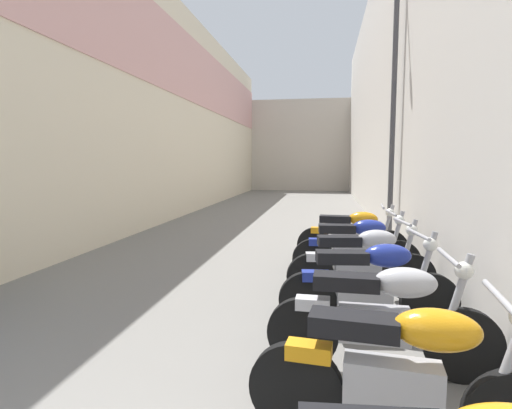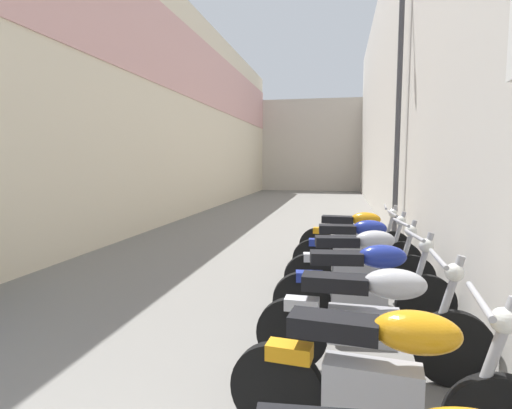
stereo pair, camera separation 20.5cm
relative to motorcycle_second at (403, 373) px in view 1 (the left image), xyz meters
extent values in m
plane|color=slate|center=(-2.01, 8.00, -0.50)|extent=(40.95, 40.95, 0.00)
cube|color=beige|center=(-5.16, 10.00, 2.84)|extent=(0.40, 24.95, 6.69)
cube|color=#DBA39E|center=(-4.95, 10.00, 4.32)|extent=(0.04, 24.95, 2.14)
cube|color=beige|center=(1.14, 10.00, 3.27)|extent=(0.40, 24.95, 7.55)
cube|color=beige|center=(-2.01, 23.48, 2.24)|extent=(8.90, 2.00, 5.47)
cylinder|color=black|center=(-0.63, 0.07, -0.20)|extent=(0.61, 0.14, 0.60)
cube|color=#9E9EA3|center=(-0.06, 0.01, -0.08)|extent=(0.58, 0.26, 0.28)
ellipsoid|color=orange|center=(0.17, -0.02, 0.28)|extent=(0.51, 0.31, 0.24)
cube|color=black|center=(-0.29, 0.03, 0.26)|extent=(0.54, 0.27, 0.12)
cylinder|color=#9E9EA3|center=(0.54, -0.06, 0.15)|extent=(0.25, 0.09, 0.77)
cylinder|color=#9E9EA3|center=(0.47, -0.05, 0.50)|extent=(0.10, 0.58, 0.04)
cube|color=orange|center=(-0.55, 0.06, 0.06)|extent=(0.29, 0.17, 0.10)
cylinder|color=black|center=(0.61, 0.89, -0.20)|extent=(0.60, 0.10, 0.60)
cylinder|color=black|center=(-0.63, 0.93, -0.20)|extent=(0.60, 0.10, 0.60)
cube|color=#9E9EA3|center=(-0.06, 0.92, -0.08)|extent=(0.57, 0.22, 0.28)
ellipsoid|color=#B7B7BC|center=(0.17, 0.91, 0.28)|extent=(0.49, 0.27, 0.24)
cube|color=black|center=(-0.29, 0.92, 0.26)|extent=(0.53, 0.24, 0.12)
cylinder|color=#9E9EA3|center=(0.54, 0.90, 0.15)|extent=(0.25, 0.07, 0.77)
cylinder|color=#9E9EA3|center=(0.47, 0.90, 0.50)|extent=(0.05, 0.58, 0.04)
sphere|color=silver|center=(0.59, 0.90, 0.40)|extent=(0.14, 0.14, 0.14)
cube|color=#B7B7BC|center=(-0.55, 0.93, 0.06)|extent=(0.28, 0.15, 0.10)
cylinder|color=black|center=(0.61, 1.91, -0.20)|extent=(0.61, 0.15, 0.60)
cylinder|color=black|center=(-0.63, 1.76, -0.20)|extent=(0.61, 0.15, 0.60)
cube|color=#9E9EA3|center=(-0.06, 1.83, -0.08)|extent=(0.58, 0.27, 0.28)
ellipsoid|color=navy|center=(0.17, 1.86, 0.28)|extent=(0.51, 0.32, 0.24)
cube|color=black|center=(-0.29, 1.80, 0.26)|extent=(0.54, 0.28, 0.12)
cylinder|color=#9E9EA3|center=(0.54, 1.90, 0.15)|extent=(0.25, 0.09, 0.77)
cylinder|color=#9E9EA3|center=(0.47, 1.89, 0.50)|extent=(0.11, 0.58, 0.04)
sphere|color=silver|center=(0.59, 1.91, 0.40)|extent=(0.14, 0.14, 0.14)
cube|color=navy|center=(-0.55, 1.77, 0.06)|extent=(0.30, 0.17, 0.10)
cylinder|color=black|center=(0.61, 2.80, -0.20)|extent=(0.61, 0.17, 0.60)
cylinder|color=black|center=(-0.63, 2.62, -0.20)|extent=(0.61, 0.17, 0.60)
cube|color=#9E9EA3|center=(-0.06, 2.70, -0.08)|extent=(0.58, 0.28, 0.28)
ellipsoid|color=#B7B7BC|center=(0.17, 2.74, 0.28)|extent=(0.51, 0.33, 0.24)
cube|color=black|center=(-0.29, 2.67, 0.26)|extent=(0.55, 0.30, 0.12)
cylinder|color=#9E9EA3|center=(0.54, 2.79, 0.15)|extent=(0.25, 0.10, 0.77)
cylinder|color=#9E9EA3|center=(0.47, 2.78, 0.50)|extent=(0.12, 0.58, 0.04)
sphere|color=silver|center=(0.59, 2.80, 0.40)|extent=(0.14, 0.14, 0.14)
cube|color=#B7B7BC|center=(-0.55, 2.63, 0.06)|extent=(0.30, 0.18, 0.10)
cylinder|color=black|center=(0.61, 3.68, -0.20)|extent=(0.60, 0.12, 0.60)
cylinder|color=black|center=(-0.63, 3.58, -0.20)|extent=(0.60, 0.12, 0.60)
cube|color=#9E9EA3|center=(-0.06, 3.63, -0.08)|extent=(0.57, 0.24, 0.28)
ellipsoid|color=navy|center=(0.17, 3.64, 0.28)|extent=(0.50, 0.30, 0.24)
cube|color=black|center=(-0.29, 3.61, 0.26)|extent=(0.54, 0.26, 0.12)
cylinder|color=#9E9EA3|center=(0.54, 3.67, 0.15)|extent=(0.25, 0.08, 0.77)
cylinder|color=#9E9EA3|center=(0.47, 3.67, 0.50)|extent=(0.08, 0.58, 0.04)
sphere|color=silver|center=(0.59, 3.68, 0.40)|extent=(0.14, 0.14, 0.14)
cube|color=navy|center=(-0.55, 3.59, 0.06)|extent=(0.29, 0.16, 0.10)
cylinder|color=black|center=(0.61, 4.56, -0.20)|extent=(0.60, 0.12, 0.60)
cylinder|color=black|center=(-0.63, 4.65, -0.20)|extent=(0.60, 0.12, 0.60)
cube|color=#9E9EA3|center=(-0.06, 4.61, -0.08)|extent=(0.57, 0.24, 0.28)
ellipsoid|color=orange|center=(0.17, 4.59, 0.28)|extent=(0.50, 0.29, 0.24)
cube|color=black|center=(-0.29, 4.62, 0.26)|extent=(0.53, 0.26, 0.12)
cylinder|color=#9E9EA3|center=(0.54, 4.56, 0.15)|extent=(0.25, 0.08, 0.77)
cylinder|color=#9E9EA3|center=(0.47, 4.57, 0.50)|extent=(0.08, 0.58, 0.04)
sphere|color=silver|center=(0.59, 4.56, 0.40)|extent=(0.14, 0.14, 0.14)
cube|color=orange|center=(-0.55, 4.64, 0.06)|extent=(0.29, 0.16, 0.10)
cylinder|color=#47474C|center=(0.79, 5.88, 2.04)|extent=(0.10, 0.10, 5.09)
camera|label=1|loc=(-0.47, -2.39, 1.23)|focal=28.65mm
camera|label=2|loc=(-0.27, -2.35, 1.23)|focal=28.65mm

